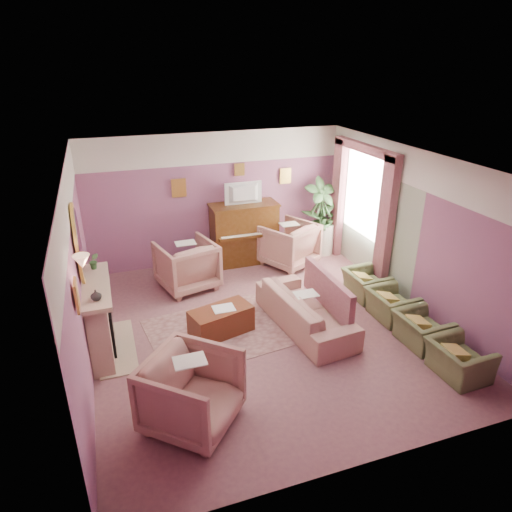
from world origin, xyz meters
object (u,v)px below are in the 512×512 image
object	(u,v)px
floral_armchair_left	(187,263)
olive_chair_c	(392,301)
television	(244,192)
coffee_table	(221,321)
side_table	(322,238)
olive_chair_a	(459,355)
floral_armchair_right	(289,242)
olive_chair_b	(422,325)
floral_armchair_front	(192,389)
sofa	(305,304)
piano	(244,234)
olive_chair_d	(366,280)

from	to	relation	value
floral_armchair_left	olive_chair_c	size ratio (longest dim) A/B	1.34
television	coffee_table	distance (m)	3.14
side_table	olive_chair_a	bearing A→B (deg)	-92.26
floral_armchair_right	olive_chair_b	distance (m)	3.55
floral_armchair_front	olive_chair_a	xyz separation A→B (m)	(3.75, -0.30, -0.19)
sofa	side_table	world-z (taller)	sofa
floral_armchair_right	floral_armchair_front	size ratio (longest dim) A/B	1.00
sofa	olive_chair_b	distance (m)	1.86
piano	floral_armchair_front	world-z (taller)	piano
floral_armchair_left	floral_armchair_front	world-z (taller)	same
coffee_table	olive_chair_c	distance (m)	2.94
olive_chair_c	side_table	distance (m)	3.02
olive_chair_b	floral_armchair_left	bearing A→B (deg)	134.80
floral_armchair_right	olive_chair_d	bearing A→B (deg)	-65.70
olive_chair_c	side_table	xyz separation A→B (m)	(0.18, 3.01, 0.01)
coffee_table	side_table	size ratio (longest dim) A/B	1.43
floral_armchair_front	olive_chair_a	world-z (taller)	floral_armchair_front
television	olive_chair_c	bearing A→B (deg)	-61.34
sofa	coffee_table	bearing A→B (deg)	169.53
olive_chair_d	sofa	bearing A→B (deg)	-159.39
olive_chair_b	side_table	world-z (taller)	side_table
olive_chair_d	coffee_table	bearing A→B (deg)	-173.82
sofa	olive_chair_a	world-z (taller)	sofa
floral_armchair_left	olive_chair_a	world-z (taller)	floral_armchair_left
television	coffee_table	xyz separation A→B (m)	(-1.23, -2.55, -1.38)
sofa	olive_chair_c	distance (m)	1.54
olive_chair_a	olive_chair_d	world-z (taller)	same
piano	olive_chair_c	bearing A→B (deg)	-61.73
television	floral_armchair_right	bearing A→B (deg)	-26.39
television	piano	bearing A→B (deg)	90.00
piano	olive_chair_b	bearing A→B (deg)	-66.96
olive_chair_c	side_table	bearing A→B (deg)	86.51
floral_armchair_right	side_table	distance (m)	1.09
olive_chair_b	side_table	distance (m)	3.84
coffee_table	floral_armchair_left	world-z (taller)	floral_armchair_left
olive_chair_b	olive_chair_d	world-z (taller)	same
television	sofa	xyz separation A→B (m)	(0.16, -2.80, -1.17)
olive_chair_d	side_table	distance (m)	2.20
side_table	floral_armchair_front	bearing A→B (deg)	-132.11
coffee_table	sofa	xyz separation A→B (m)	(1.38, -0.26, 0.21)
sofa	olive_chair_d	size ratio (longest dim) A/B	2.70
sofa	floral_armchair_front	distance (m)	2.74
olive_chair_a	olive_chair_d	size ratio (longest dim) A/B	1.00
olive_chair_b	olive_chair_d	size ratio (longest dim) A/B	1.00
olive_chair_d	olive_chair_b	bearing A→B (deg)	-90.00
floral_armchair_right	olive_chair_d	world-z (taller)	floral_armchair_right
sofa	floral_armchair_front	world-z (taller)	floral_armchair_front
coffee_table	floral_armchair_left	xyz separation A→B (m)	(-0.20, 1.79, 0.30)
floral_armchair_front	olive_chair_b	bearing A→B (deg)	7.84
coffee_table	olive_chair_c	size ratio (longest dim) A/B	1.27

